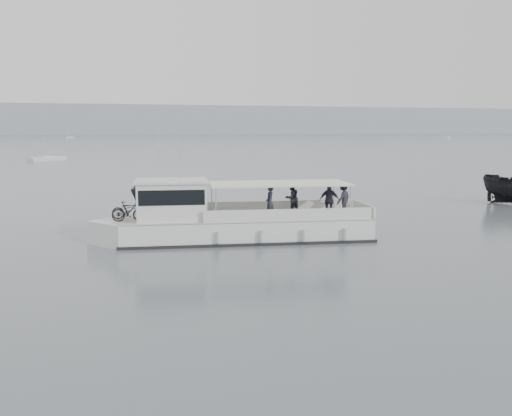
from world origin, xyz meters
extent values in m
plane|color=#545C62|center=(0.00, 0.00, 0.00)|extent=(1400.00, 1400.00, 0.00)
cube|color=#939EA8|center=(0.00, 560.00, 14.00)|extent=(1400.00, 90.00, 28.00)
cube|color=white|center=(1.29, 2.25, 0.46)|extent=(12.71, 5.06, 1.34)
cube|color=white|center=(-4.83, 3.15, 0.46)|extent=(3.32, 3.32, 1.34)
cube|color=beige|center=(1.29, 2.25, 1.13)|extent=(12.71, 5.06, 0.06)
cube|color=black|center=(1.29, 2.25, 0.05)|extent=(12.93, 5.21, 0.19)
cube|color=white|center=(3.35, 3.55, 1.44)|extent=(8.17, 1.30, 0.62)
cube|color=white|center=(2.89, 0.41, 1.44)|extent=(8.17, 1.30, 0.62)
cube|color=white|center=(7.35, 1.36, 1.44)|extent=(0.58, 3.28, 0.62)
cube|color=white|center=(-2.38, 2.79, 2.06)|extent=(3.67, 3.23, 1.85)
cube|color=black|center=(-3.96, 3.02, 2.22)|extent=(0.95, 2.63, 1.19)
cube|color=black|center=(-2.38, 2.79, 2.37)|extent=(3.47, 3.24, 0.72)
cube|color=white|center=(-2.38, 2.79, 3.04)|extent=(3.90, 3.47, 0.10)
cube|color=white|center=(2.92, 2.01, 2.83)|extent=(7.38, 4.08, 0.08)
cylinder|color=silver|center=(-0.55, 1.06, 1.98)|extent=(0.07, 0.07, 1.70)
cylinder|color=silver|center=(-0.13, 3.92, 1.98)|extent=(0.07, 0.07, 1.70)
cylinder|color=silver|center=(5.97, 0.11, 1.98)|extent=(0.07, 0.07, 1.70)
cylinder|color=silver|center=(6.39, 2.96, 1.98)|extent=(0.07, 0.07, 1.70)
cylinder|color=silver|center=(-2.86, 3.80, 4.38)|extent=(0.04, 0.04, 2.68)
cylinder|color=silver|center=(-2.08, 2.02, 4.17)|extent=(0.04, 0.04, 2.27)
cylinder|color=silver|center=(-0.51, 0.68, 0.52)|extent=(0.28, 0.28, 0.52)
cylinder|color=silver|center=(1.53, 0.38, 0.52)|extent=(0.28, 0.28, 0.52)
cylinder|color=silver|center=(3.57, 0.08, 0.52)|extent=(0.28, 0.28, 0.52)
cylinder|color=silver|center=(5.61, -0.22, 0.52)|extent=(0.28, 0.28, 0.52)
imported|color=black|center=(-4.36, 3.50, 1.60)|extent=(1.84, 0.87, 0.93)
imported|color=black|center=(-4.48, 2.68, 1.62)|extent=(1.68, 0.69, 0.98)
imported|color=#262933|center=(2.17, 1.18, 2.00)|extent=(0.53, 0.70, 1.73)
imported|color=#262933|center=(3.84, 2.61, 2.00)|extent=(1.03, 0.92, 1.73)
imported|color=#262933|center=(5.27, 1.04, 2.00)|extent=(1.09, 0.87, 1.73)
imported|color=#262933|center=(6.44, 1.91, 2.00)|extent=(1.28, 1.20, 1.73)
cube|color=white|center=(203.98, 273.26, 0.30)|extent=(7.52, 7.61, 0.75)
cube|color=white|center=(203.98, 273.26, 0.62)|extent=(3.61, 3.62, 0.45)
cylinder|color=silver|center=(203.98, 273.26, 5.06)|extent=(0.08, 0.08, 8.92)
cube|color=white|center=(-14.91, 339.43, 0.30)|extent=(6.07, 5.39, 0.75)
cube|color=white|center=(-14.91, 339.43, 0.62)|extent=(2.77, 2.70, 0.45)
cylinder|color=silver|center=(-14.91, 339.43, 4.00)|extent=(0.08, 0.08, 6.80)
cube|color=white|center=(-12.70, 81.35, 0.30)|extent=(6.55, 5.49, 0.75)
cube|color=white|center=(-12.70, 81.35, 0.62)|extent=(2.93, 2.82, 0.45)
cylinder|color=silver|center=(-12.70, 81.35, 4.20)|extent=(0.08, 0.08, 7.20)
camera|label=1|loc=(-6.42, -25.05, 5.57)|focal=40.00mm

